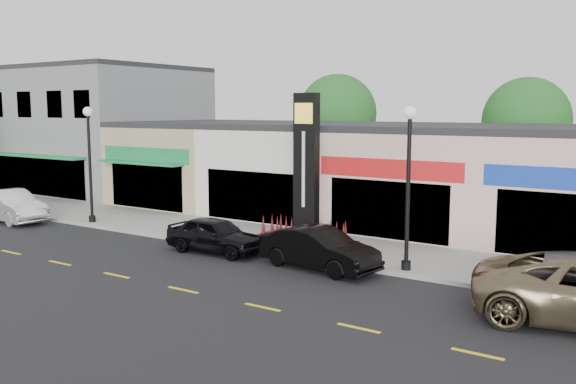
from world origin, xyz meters
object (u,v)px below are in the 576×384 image
object	(u,v)px
lamp_east_near	(409,171)
car_black_conv	(319,249)
pylon_sign	(306,191)
lamp_west_near	(89,153)
car_white_van	(11,206)
car_black_sedan	(216,235)

from	to	relation	value
lamp_east_near	car_black_conv	world-z (taller)	lamp_east_near
lamp_east_near	pylon_sign	distance (m)	5.42
lamp_west_near	car_white_van	xyz separation A→B (m)	(-4.08, -1.60, -2.70)
pylon_sign	car_white_van	size ratio (longest dim) A/B	1.27
lamp_east_near	car_black_sedan	xyz separation A→B (m)	(-7.35, -1.15, -2.78)
lamp_west_near	pylon_sign	size ratio (longest dim) A/B	0.91
car_black_sedan	car_black_conv	xyz separation A→B (m)	(4.58, 0.06, 0.03)
pylon_sign	car_white_van	xyz separation A→B (m)	(-15.08, -3.30, -1.50)
lamp_east_near	car_white_van	size ratio (longest dim) A/B	1.16
pylon_sign	car_black_conv	distance (m)	3.89
lamp_east_near	car_white_van	xyz separation A→B (m)	(-20.08, -1.60, -2.70)
pylon_sign	car_white_van	world-z (taller)	pylon_sign
lamp_east_near	car_black_sedan	distance (m)	7.94
lamp_west_near	car_white_van	distance (m)	5.15
lamp_east_near	pylon_sign	bearing A→B (deg)	161.25
lamp_west_near	car_white_van	bearing A→B (deg)	-158.53
lamp_west_near	car_black_sedan	xyz separation A→B (m)	(8.65, -1.15, -2.78)
lamp_west_near	lamp_east_near	world-z (taller)	same
car_black_sedan	lamp_west_near	bearing A→B (deg)	81.45
lamp_west_near	car_black_sedan	bearing A→B (deg)	-7.55
lamp_west_near	pylon_sign	bearing A→B (deg)	8.77
car_white_van	lamp_west_near	bearing A→B (deg)	-61.90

